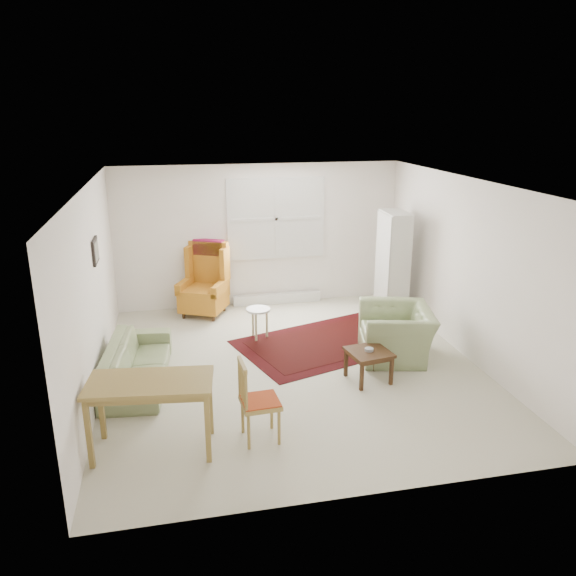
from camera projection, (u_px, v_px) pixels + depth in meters
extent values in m
cube|color=beige|center=(293.00, 367.00, 7.70)|extent=(5.00, 5.50, 0.01)
cube|color=white|center=(293.00, 184.00, 6.93)|extent=(5.00, 5.50, 0.01)
cube|color=white|center=(259.00, 236.00, 9.88)|extent=(5.00, 0.04, 2.50)
cube|color=white|center=(363.00, 373.00, 4.75)|extent=(5.00, 0.04, 2.50)
cube|color=white|center=(92.00, 293.00, 6.82)|extent=(0.04, 5.50, 2.50)
cube|color=white|center=(468.00, 269.00, 7.81)|extent=(0.04, 5.50, 2.50)
cube|color=white|center=(276.00, 218.00, 9.83)|extent=(1.72, 0.06, 1.42)
cube|color=white|center=(276.00, 218.00, 9.82)|extent=(1.60, 0.02, 1.30)
cube|color=silver|center=(277.00, 298.00, 10.22)|extent=(1.60, 0.12, 0.18)
cube|color=black|center=(95.00, 251.00, 7.17)|extent=(0.03, 0.42, 0.32)
cube|color=#A78D4D|center=(96.00, 251.00, 7.17)|extent=(0.01, 0.34, 0.24)
imported|color=#7D8C5D|center=(137.00, 355.00, 7.20)|extent=(0.89, 1.90, 0.74)
imported|color=#7D8C5D|center=(396.00, 328.00, 7.93)|extent=(1.19, 1.29, 0.86)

